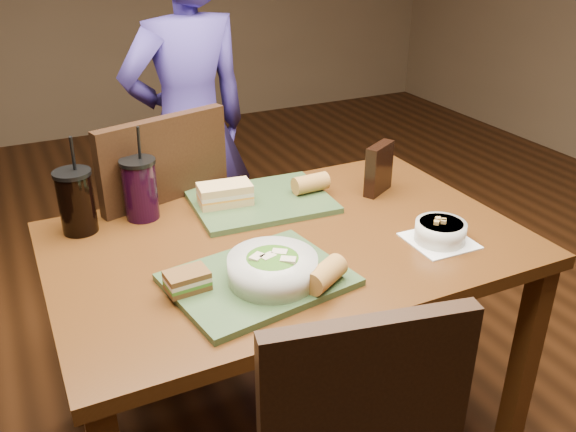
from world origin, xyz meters
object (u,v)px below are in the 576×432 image
object	(u,v)px
sandwich_far	(225,194)
tray_far	(261,201)
chair_far	(164,235)
tray_near	(258,280)
dining_table	(288,266)
salad_bowl	(273,267)
chip_bag	(379,169)
soup_bowl	(440,231)
sandwich_near	(187,280)
baguette_far	(311,183)
cup_berry	(140,189)
diner	(190,130)
cup_cola	(76,201)
baguette_near	(325,274)

from	to	relation	value
sandwich_far	tray_far	bearing A→B (deg)	-8.45
chair_far	tray_near	size ratio (longest dim) A/B	2.43
dining_table	tray_near	bearing A→B (deg)	-133.48
tray_far	salad_bowl	bearing A→B (deg)	-110.34
chair_far	chip_bag	world-z (taller)	chair_far
soup_bowl	sandwich_near	size ratio (longest dim) A/B	1.67
dining_table	salad_bowl	bearing A→B (deg)	-124.52
baguette_far	chip_bag	distance (m)	0.23
chair_far	soup_bowl	bearing A→B (deg)	-49.98
chip_bag	salad_bowl	bearing A→B (deg)	-175.57
cup_berry	chip_bag	xyz separation A→B (m)	(0.74, -0.15, -0.01)
chair_far	chip_bag	size ratio (longest dim) A/B	6.21
chip_bag	cup_berry	bearing A→B (deg)	139.05
dining_table	diner	world-z (taller)	diner
sandwich_far	cup_cola	size ratio (longest dim) A/B	0.59
soup_bowl	tray_near	bearing A→B (deg)	177.35
diner	baguette_near	xyz separation A→B (m)	(-0.07, -1.28, 0.03)
sandwich_near	baguette_near	bearing A→B (deg)	-22.82
soup_bowl	baguette_near	bearing A→B (deg)	-169.01
soup_bowl	diner	bearing A→B (deg)	105.67
dining_table	chip_bag	distance (m)	0.47
tray_far	chip_bag	bearing A→B (deg)	-12.16
tray_near	cup_cola	distance (m)	0.60
soup_bowl	baguette_far	world-z (taller)	baguette_far
cup_cola	diner	bearing A→B (deg)	51.82
soup_bowl	sandwich_near	bearing A→B (deg)	176.16
diner	chip_bag	bearing A→B (deg)	105.43
chair_far	soup_bowl	size ratio (longest dim) A/B	5.85
sandwich_far	baguette_far	xyz separation A→B (m)	(0.28, -0.04, -0.00)
dining_table	baguette_far	size ratio (longest dim) A/B	11.28
salad_bowl	sandwich_far	xyz separation A→B (m)	(0.05, 0.46, -0.00)
tray_far	baguette_near	bearing A→B (deg)	-96.77
chair_far	baguette_near	bearing A→B (deg)	-76.40
sandwich_far	baguette_far	bearing A→B (deg)	-7.26
diner	tray_near	bearing A→B (deg)	71.92
chip_bag	sandwich_near	bearing A→B (deg)	173.44
chip_bag	baguette_near	bearing A→B (deg)	-164.51
soup_bowl	sandwich_near	distance (m)	0.71
baguette_near	cup_berry	xyz separation A→B (m)	(-0.29, 0.59, 0.05)
dining_table	tray_far	bearing A→B (deg)	84.28
chair_far	sandwich_far	bearing A→B (deg)	-61.10
salad_bowl	cup_berry	size ratio (longest dim) A/B	0.76
tray_near	chip_bag	distance (m)	0.67
soup_bowl	baguette_near	xyz separation A→B (m)	(-0.41, -0.08, 0.02)
dining_table	soup_bowl	xyz separation A→B (m)	(0.37, -0.20, 0.12)
diner	cup_berry	xyz separation A→B (m)	(-0.37, -0.69, 0.08)
soup_bowl	cup_berry	distance (m)	0.87
salad_bowl	baguette_near	bearing A→B (deg)	-35.56
tray_far	cup_berry	size ratio (longest dim) A/B	1.47
sandwich_near	baguette_near	distance (m)	0.33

